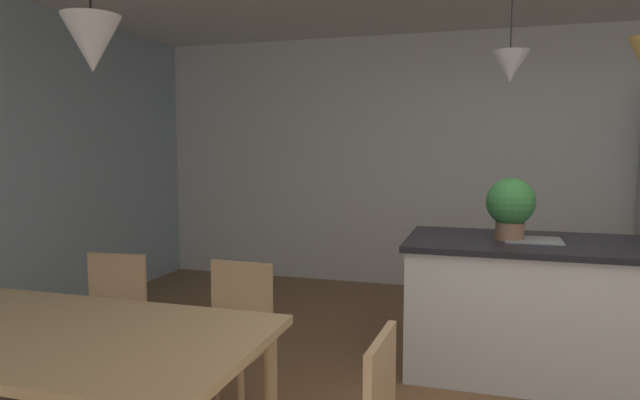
{
  "coord_description": "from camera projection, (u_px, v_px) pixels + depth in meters",
  "views": [
    {
      "loc": [
        -0.43,
        -2.77,
        1.53
      ],
      "look_at": [
        -1.4,
        0.49,
        1.19
      ],
      "focal_mm": 31.08,
      "sensor_mm": 36.0,
      "label": 1
    }
  ],
  "objects": [
    {
      "name": "chair_far_left",
      "position": [
        106.0,
        323.0,
        3.3
      ],
      "size": [
        0.43,
        0.43,
        0.87
      ],
      "color": "tan",
      "rests_on": "ground_plane"
    },
    {
      "name": "dining_table",
      "position": [
        54.0,
        346.0,
        2.34
      ],
      "size": [
        1.8,
        0.98,
        0.75
      ],
      "color": "tan",
      "rests_on": "ground_plane"
    },
    {
      "name": "chair_far_right",
      "position": [
        231.0,
        337.0,
        3.06
      ],
      "size": [
        0.42,
        0.42,
        0.87
      ],
      "color": "tan",
      "rests_on": "ground_plane"
    },
    {
      "name": "potted_plant_on_island",
      "position": [
        511.0,
        205.0,
        3.69
      ],
      "size": [
        0.32,
        0.32,
        0.42
      ],
      "color": "#8C664C",
      "rests_on": "kitchen_island"
    },
    {
      "name": "kitchen_island",
      "position": [
        567.0,
        308.0,
        3.65
      ],
      "size": [
        2.09,
        0.94,
        0.91
      ],
      "color": "silver",
      "rests_on": "ground_plane"
    },
    {
      "name": "pendant_over_table",
      "position": [
        92.0,
        43.0,
        2.23
      ],
      "size": [
        0.24,
        0.24,
        0.87
      ],
      "color": "black"
    },
    {
      "name": "wall_back_kitchen",
      "position": [
        529.0,
        163.0,
        5.65
      ],
      "size": [
        10.0,
        0.12,
        2.7
      ],
      "primitive_type": "cube",
      "color": "silver",
      "rests_on": "ground_plane"
    },
    {
      "name": "pendant_over_island_main",
      "position": [
        510.0,
        67.0,
        3.61
      ],
      "size": [
        0.24,
        0.24,
        0.76
      ],
      "color": "black"
    }
  ]
}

